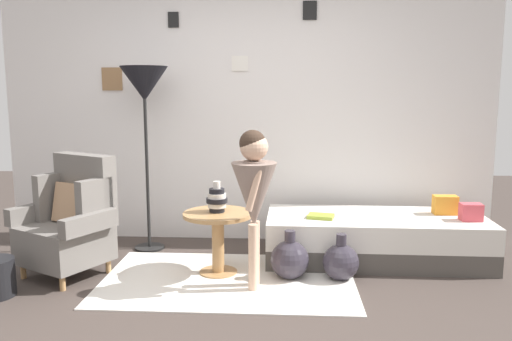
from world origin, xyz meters
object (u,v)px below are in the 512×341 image
at_px(person_child, 254,188).
at_px(side_table, 218,230).
at_px(daybed, 375,238).
at_px(floor_lamp, 144,90).
at_px(book_on_daybed, 321,216).
at_px(demijohn_near, 290,259).
at_px(armchair, 71,221).
at_px(vase_striped, 217,199).
at_px(demijohn_far, 341,262).

bearing_deg(person_child, side_table, 135.67).
xyz_separation_m(side_table, person_child, (0.31, -0.31, 0.41)).
bearing_deg(daybed, floor_lamp, 174.23).
xyz_separation_m(book_on_daybed, demijohn_near, (-0.27, -0.40, -0.26)).
height_order(armchair, person_child, person_child).
xyz_separation_m(side_table, vase_striped, (-0.01, 0.02, 0.25)).
bearing_deg(floor_lamp, person_child, -41.66).
bearing_deg(demijohn_far, daybed, 55.09).
bearing_deg(vase_striped, book_on_daybed, 18.96).
distance_m(daybed, floor_lamp, 2.46).
xyz_separation_m(daybed, person_child, (-1.03, -0.73, 0.58)).
height_order(armchair, daybed, armchair).
bearing_deg(armchair, demijohn_near, -0.70).
relative_size(vase_striped, person_child, 0.21).
distance_m(side_table, vase_striped, 0.25).
xyz_separation_m(vase_striped, person_child, (0.32, -0.33, 0.16)).
xyz_separation_m(daybed, floor_lamp, (-2.08, 0.21, 1.29)).
relative_size(vase_striped, demijohn_far, 0.67).
relative_size(floor_lamp, book_on_daybed, 7.75).
relative_size(demijohn_near, demijohn_far, 1.05).
relative_size(book_on_daybed, demijohn_near, 0.56).
bearing_deg(daybed, demijohn_near, -146.48).
height_order(armchair, side_table, armchair).
height_order(person_child, demijohn_far, person_child).
relative_size(floor_lamp, demijohn_near, 4.33).
distance_m(armchair, daybed, 2.59).
distance_m(demijohn_near, demijohn_far, 0.40).
relative_size(armchair, side_table, 1.72).
distance_m(vase_striped, floor_lamp, 1.29).
height_order(daybed, demijohn_near, daybed).
bearing_deg(floor_lamp, demijohn_near, -28.26).
xyz_separation_m(armchair, daybed, (2.53, 0.48, -0.24)).
bearing_deg(demijohn_far, person_child, -161.92).
xyz_separation_m(floor_lamp, book_on_daybed, (1.59, -0.31, -1.08)).
height_order(side_table, demijohn_near, side_table).
relative_size(armchair, person_child, 0.80).
bearing_deg(book_on_daybed, side_table, -159.50).
height_order(armchair, demijohn_near, armchair).
distance_m(person_child, demijohn_near, 0.71).
height_order(side_table, book_on_daybed, side_table).
height_order(side_table, person_child, person_child).
height_order(vase_striped, demijohn_near, vase_striped).
relative_size(daybed, side_table, 3.38).
bearing_deg(vase_striped, side_table, -69.17).
distance_m(armchair, book_on_daybed, 2.08).
bearing_deg(person_child, vase_striped, 134.39).
height_order(floor_lamp, demijohn_near, floor_lamp).
height_order(demijohn_near, demijohn_far, demijohn_near).
distance_m(armchair, demijohn_far, 2.20).
bearing_deg(side_table, floor_lamp, 139.54).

